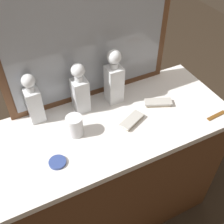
# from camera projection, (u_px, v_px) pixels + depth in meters

# --- Properties ---
(ground_plane) EXTENTS (6.00, 6.00, 0.00)m
(ground_plane) POSITION_uv_depth(u_px,v_px,m) (112.00, 206.00, 2.00)
(ground_plane) COLOR #2D2319
(dresser) EXTENTS (1.26, 0.55, 0.87)m
(dresser) POSITION_uv_depth(u_px,v_px,m) (112.00, 172.00, 1.69)
(dresser) COLOR brown
(dresser) RESTS_ON ground_plane
(dresser_mirror) EXTENTS (0.90, 0.03, 0.75)m
(dresser_mirror) POSITION_uv_depth(u_px,v_px,m) (88.00, 33.00, 1.30)
(dresser_mirror) COLOR brown
(dresser_mirror) RESTS_ON dresser
(crystal_decanter_far_right) EXTENTS (0.08, 0.08, 0.28)m
(crystal_decanter_far_right) POSITION_uv_depth(u_px,v_px,m) (80.00, 92.00, 1.39)
(crystal_decanter_far_right) COLOR white
(crystal_decanter_far_right) RESTS_ON dresser
(crystal_decanter_left) EXTENTS (0.07, 0.07, 0.28)m
(crystal_decanter_left) POSITION_uv_depth(u_px,v_px,m) (34.00, 103.00, 1.34)
(crystal_decanter_left) COLOR white
(crystal_decanter_left) RESTS_ON dresser
(crystal_decanter_right) EXTENTS (0.08, 0.08, 0.31)m
(crystal_decanter_right) POSITION_uv_depth(u_px,v_px,m) (114.00, 81.00, 1.44)
(crystal_decanter_right) COLOR white
(crystal_decanter_right) RESTS_ON dresser
(crystal_tumbler_right) EXTENTS (0.08, 0.08, 0.11)m
(crystal_tumbler_right) POSITION_uv_depth(u_px,v_px,m) (75.00, 126.00, 1.31)
(crystal_tumbler_right) COLOR white
(crystal_tumbler_right) RESTS_ON dresser
(silver_brush_front) EXTENTS (0.16, 0.11, 0.02)m
(silver_brush_front) POSITION_uv_depth(u_px,v_px,m) (158.00, 103.00, 1.49)
(silver_brush_front) COLOR #B7A88C
(silver_brush_front) RESTS_ON dresser
(silver_brush_rear) EXTENTS (0.15, 0.11, 0.02)m
(silver_brush_rear) POSITION_uv_depth(u_px,v_px,m) (132.00, 121.00, 1.39)
(silver_brush_rear) COLOR #B7A88C
(silver_brush_rear) RESTS_ON dresser
(porcelain_dish) EXTENTS (0.08, 0.08, 0.01)m
(porcelain_dish) POSITION_uv_depth(u_px,v_px,m) (57.00, 162.00, 1.21)
(porcelain_dish) COLOR #33478C
(porcelain_dish) RESTS_ON dresser
(tortoiseshell_comb) EXTENTS (0.12, 0.03, 0.01)m
(tortoiseshell_comb) POSITION_uv_depth(u_px,v_px,m) (216.00, 116.00, 1.43)
(tortoiseshell_comb) COLOR brown
(tortoiseshell_comb) RESTS_ON dresser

